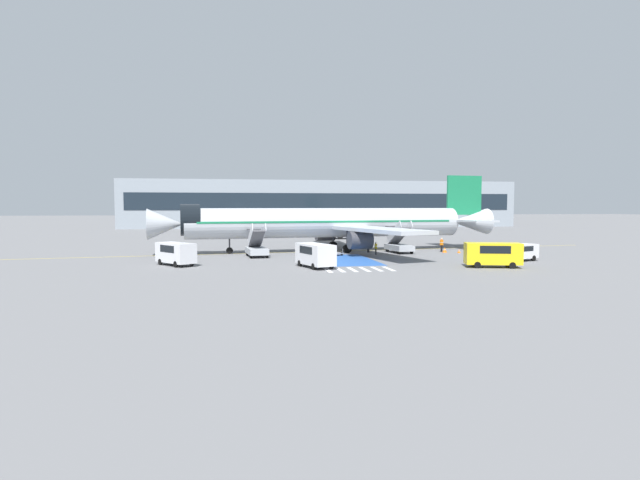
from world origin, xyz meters
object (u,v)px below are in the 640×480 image
at_px(service_van_1, 315,254).
at_px(service_van_3, 176,252).
at_px(fuel_tanker, 344,229).
at_px(service_van_0, 518,251).
at_px(service_van_2, 493,253).
at_px(ground_crew_2, 368,244).
at_px(airliner, 332,223).
at_px(traffic_cone_0, 495,254).
at_px(boarding_stairs_forward, 257,248).
at_px(terminal_building, 324,204).
at_px(ground_crew_0, 442,244).
at_px(boarding_stairs_aft, 399,245).
at_px(baggage_cart, 333,253).
at_px(ground_crew_1, 376,248).
at_px(traffic_cone_2, 459,251).
at_px(traffic_cone_1, 445,250).

bearing_deg(service_van_1, service_van_3, 145.49).
xyz_separation_m(fuel_tanker, service_van_3, (-26.01, -38.46, -0.51)).
xyz_separation_m(service_van_0, service_van_2, (-5.62, -4.82, 0.31)).
height_order(service_van_0, ground_crew_2, ground_crew_2).
bearing_deg(service_van_0, service_van_1, 72.66).
distance_m(airliner, traffic_cone_0, 20.99).
distance_m(boarding_stairs_forward, terminal_building, 88.74).
relative_size(service_van_1, ground_crew_0, 2.90).
relative_size(service_van_1, traffic_cone_0, 9.45).
xyz_separation_m(boarding_stairs_forward, boarding_stairs_aft, (18.46, 2.00, 0.02)).
bearing_deg(airliner, service_van_0, -136.82).
xyz_separation_m(ground_crew_0, terminal_building, (-1.02, 83.07, 5.69)).
bearing_deg(boarding_stairs_forward, boarding_stairs_aft, -0.00).
bearing_deg(baggage_cart, ground_crew_1, 149.74).
distance_m(boarding_stairs_aft, service_van_0, 15.21).
bearing_deg(traffic_cone_0, service_van_3, -175.19).
distance_m(boarding_stairs_aft, traffic_cone_2, 7.78).
height_order(boarding_stairs_aft, traffic_cone_0, boarding_stairs_aft).
height_order(airliner, service_van_0, airliner).
xyz_separation_m(traffic_cone_0, traffic_cone_2, (-2.26, 4.95, -0.04)).
xyz_separation_m(boarding_stairs_aft, ground_crew_1, (-3.74, -2.17, -0.11)).
xyz_separation_m(ground_crew_1, traffic_cone_0, (13.57, -4.38, -0.63)).
height_order(service_van_2, traffic_cone_1, service_van_2).
distance_m(ground_crew_2, traffic_cone_0, 15.62).
height_order(service_van_3, ground_crew_1, service_van_3).
bearing_deg(baggage_cart, traffic_cone_0, 141.18).
relative_size(service_van_2, terminal_building, 0.05).
xyz_separation_m(service_van_3, traffic_cone_0, (36.81, 3.10, -1.09)).
bearing_deg(ground_crew_0, service_van_2, -118.09).
bearing_deg(boarding_stairs_aft, service_van_3, -166.50).
bearing_deg(baggage_cart, service_van_2, 107.27).
distance_m(baggage_cart, ground_crew_2, 5.86).
bearing_deg(boarding_stairs_aft, traffic_cone_2, -18.02).
relative_size(boarding_stairs_forward, traffic_cone_0, 9.51).
height_order(ground_crew_0, terminal_building, terminal_building).
bearing_deg(service_van_1, ground_crew_0, 18.40).
relative_size(boarding_stairs_aft, terminal_building, 0.05).
bearing_deg(traffic_cone_2, service_van_2, -103.20).
bearing_deg(traffic_cone_1, boarding_stairs_forward, -176.79).
xyz_separation_m(ground_crew_0, traffic_cone_1, (0.03, -0.94, -0.74)).
bearing_deg(ground_crew_2, boarding_stairs_aft, -149.47).
xyz_separation_m(boarding_stairs_forward, service_van_2, (22.54, -14.53, 0.43)).
distance_m(service_van_3, ground_crew_1, 24.42).
xyz_separation_m(service_van_2, service_van_3, (-31.05, 6.88, -0.06)).
height_order(service_van_1, traffic_cone_0, service_van_1).
bearing_deg(boarding_stairs_forward, traffic_cone_1, -2.96).
bearing_deg(service_van_0, baggage_cart, 39.27).
relative_size(traffic_cone_1, traffic_cone_2, 1.36).
bearing_deg(ground_crew_2, traffic_cone_1, -145.17).
bearing_deg(ground_crew_2, service_van_1, 100.97).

